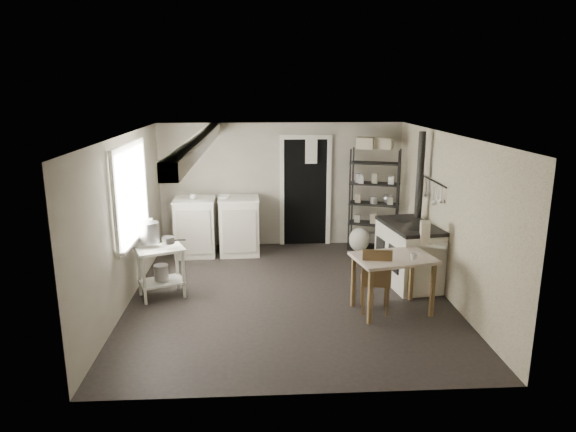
{
  "coord_description": "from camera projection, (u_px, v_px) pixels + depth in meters",
  "views": [
    {
      "loc": [
        -0.42,
        -6.93,
        2.91
      ],
      "look_at": [
        0.0,
        0.3,
        1.1
      ],
      "focal_mm": 32.0,
      "sensor_mm": 36.0,
      "label": 1
    }
  ],
  "objects": [
    {
      "name": "ceiling",
      "position": [
        289.0,
        135.0,
        6.88
      ],
      "size": [
        5.0,
        5.0,
        0.0
      ],
      "primitive_type": "plane",
      "rotation": [
        3.14,
        0.0,
        0.0
      ],
      "color": "silver",
      "rests_on": "wall_back"
    },
    {
      "name": "stovepipe",
      "position": [
        420.0,
        176.0,
        7.9
      ],
      "size": [
        0.11,
        0.11,
        1.34
      ],
      "primitive_type": null,
      "rotation": [
        0.0,
        0.0,
        -0.05
      ],
      "color": "black",
      "rests_on": "stove"
    },
    {
      "name": "wall_back",
      "position": [
        281.0,
        185.0,
        9.58
      ],
      "size": [
        4.5,
        0.02,
        2.3
      ],
      "primitive_type": "cube",
      "color": "#A69E8D",
      "rests_on": "ground"
    },
    {
      "name": "utensil_rail",
      "position": [
        431.0,
        180.0,
        7.77
      ],
      "size": [
        0.06,
        1.2,
        0.44
      ],
      "primitive_type": null,
      "color": "#B0B0B2",
      "rests_on": "wall_right"
    },
    {
      "name": "wall_right",
      "position": [
        447.0,
        216.0,
        7.29
      ],
      "size": [
        0.02,
        5.0,
        2.3
      ],
      "primitive_type": "cube",
      "color": "#A69E8D",
      "rests_on": "ground"
    },
    {
      "name": "doorway",
      "position": [
        305.0,
        193.0,
        9.62
      ],
      "size": [
        0.96,
        0.1,
        2.08
      ],
      "primitive_type": null,
      "color": "white",
      "rests_on": "ground"
    },
    {
      "name": "storage_box_b",
      "position": [
        384.0,
        141.0,
        9.07
      ],
      "size": [
        0.38,
        0.37,
        0.19
      ],
      "primitive_type": "cube",
      "rotation": [
        0.0,
        0.0,
        -0.41
      ],
      "color": "beige",
      "rests_on": "shelf_rack"
    },
    {
      "name": "floor_crock",
      "position": [
        401.0,
        283.0,
        7.66
      ],
      "size": [
        0.14,
        0.14,
        0.15
      ],
      "primitive_type": "cylinder",
      "rotation": [
        0.0,
        0.0,
        -0.21
      ],
      "color": "silver",
      "rests_on": "ground"
    },
    {
      "name": "stove",
      "position": [
        408.0,
        255.0,
        7.79
      ],
      "size": [
        0.82,
        1.27,
        0.93
      ],
      "primitive_type": null,
      "rotation": [
        0.0,
        0.0,
        0.14
      ],
      "color": "silver",
      "rests_on": "ground"
    },
    {
      "name": "flour_sack",
      "position": [
        359.0,
        239.0,
        9.35
      ],
      "size": [
        0.46,
        0.43,
        0.45
      ],
      "primitive_type": "ellipsoid",
      "rotation": [
        0.0,
        0.0,
        -0.37
      ],
      "color": "white",
      "rests_on": "ground"
    },
    {
      "name": "wallpaper_panel",
      "position": [
        446.0,
        216.0,
        7.29
      ],
      "size": [
        0.01,
        5.0,
        2.3
      ],
      "primitive_type": null,
      "color": "beige",
      "rests_on": "wall_right"
    },
    {
      "name": "bucket",
      "position": [
        161.0,
        272.0,
        7.23
      ],
      "size": [
        0.26,
        0.26,
        0.22
      ],
      "primitive_type": "cylinder",
      "rotation": [
        0.0,
        0.0,
        0.38
      ],
      "color": "#B0B0B2",
      "rests_on": "prep_table"
    },
    {
      "name": "window",
      "position": [
        130.0,
        192.0,
        7.15
      ],
      "size": [
        0.12,
        1.76,
        1.28
      ],
      "primitive_type": null,
      "color": "white",
      "rests_on": "wall_left"
    },
    {
      "name": "work_table",
      "position": [
        392.0,
        284.0,
        6.8
      ],
      "size": [
        1.13,
        0.89,
        0.77
      ],
      "primitive_type": null,
      "rotation": [
        0.0,
        0.0,
        0.2
      ],
      "color": "beige",
      "rests_on": "ground"
    },
    {
      "name": "wall_front",
      "position": [
        305.0,
        284.0,
        4.74
      ],
      "size": [
        4.5,
        0.02,
        2.3
      ],
      "primitive_type": "cube",
      "color": "#A69E8D",
      "rests_on": "ground"
    },
    {
      "name": "saucepan",
      "position": [
        168.0,
        240.0,
        7.15
      ],
      "size": [
        0.21,
        0.21,
        0.1
      ],
      "primitive_type": "cylinder",
      "rotation": [
        0.0,
        0.0,
        0.27
      ],
      "color": "#B0B0B2",
      "rests_on": "prep_table"
    },
    {
      "name": "wall_left",
      "position": [
        126.0,
        220.0,
        7.04
      ],
      "size": [
        0.02,
        5.0,
        2.3
      ],
      "primitive_type": "cube",
      "color": "#A69E8D",
      "rests_on": "ground"
    },
    {
      "name": "mixing_bowl",
      "position": [
        224.0,
        203.0,
        9.01
      ],
      "size": [
        0.31,
        0.31,
        0.07
      ],
      "primitive_type": "imported",
      "rotation": [
        0.0,
        0.0,
        -0.09
      ],
      "color": "silver",
      "rests_on": "base_cabinets"
    },
    {
      "name": "side_ledge",
      "position": [
        426.0,
        267.0,
        7.3
      ],
      "size": [
        0.6,
        0.48,
        0.81
      ],
      "primitive_type": null,
      "rotation": [
        0.0,
        0.0,
        -0.43
      ],
      "color": "white",
      "rests_on": "ground"
    },
    {
      "name": "oats_box",
      "position": [
        425.0,
        229.0,
        7.1
      ],
      "size": [
        0.16,
        0.22,
        0.31
      ],
      "primitive_type": "cube",
      "rotation": [
        0.0,
        0.0,
        -0.21
      ],
      "color": "beige",
      "rests_on": "side_ledge"
    },
    {
      "name": "prep_table",
      "position": [
        161.0,
        270.0,
        7.28
      ],
      "size": [
        0.76,
        0.66,
        0.73
      ],
      "primitive_type": null,
      "rotation": [
        0.0,
        0.0,
        0.4
      ],
      "color": "white",
      "rests_on": "ground"
    },
    {
      "name": "base_cabinets",
      "position": [
        217.0,
        229.0,
        9.16
      ],
      "size": [
        1.58,
        0.73,
        1.02
      ],
      "primitive_type": null,
      "rotation": [
        0.0,
        0.0,
        0.04
      ],
      "color": "silver",
      "rests_on": "ground"
    },
    {
      "name": "shelf_rack",
      "position": [
        374.0,
        199.0,
        9.3
      ],
      "size": [
        0.95,
        0.62,
        1.86
      ],
      "primitive_type": null,
      "rotation": [
        0.0,
        0.0,
        -0.34
      ],
      "color": "black",
      "rests_on": "ground"
    },
    {
      "name": "chair",
      "position": [
        375.0,
        276.0,
        6.79
      ],
      "size": [
        0.43,
        0.45,
        0.91
      ],
      "primitive_type": null,
      "rotation": [
        0.0,
        0.0,
        -0.16
      ],
      "color": "brown",
      "rests_on": "ground"
    },
    {
      "name": "ceiling_beam",
      "position": [
        200.0,
        143.0,
        6.84
      ],
      "size": [
        0.18,
        5.0,
        0.18
      ],
      "primitive_type": null,
      "color": "white",
      "rests_on": "ceiling"
    },
    {
      "name": "storage_box_a",
      "position": [
        366.0,
        140.0,
        9.06
      ],
      "size": [
        0.37,
        0.35,
        0.2
      ],
      "primitive_type": "cube",
      "rotation": [
        0.0,
        0.0,
        -0.37
      ],
      "color": "beige",
      "rests_on": "shelf_rack"
    },
    {
      "name": "stockpot",
      "position": [
        149.0,
        233.0,
        7.19
      ],
      "size": [
        0.32,
        0.32,
        0.3
      ],
      "primitive_type": "cylinder",
      "rotation": [
        0.0,
        0.0,
        -0.19
      ],
      "color": "#B0B0B2",
      "rests_on": "prep_table"
    },
    {
      "name": "shelf_jar",
      "position": [
        361.0,
        177.0,
        9.17
      ],
      "size": [
        0.11,
        0.11,
        0.2
      ],
      "primitive_type": "imported",
      "rotation": [
        0.0,
        0.0,
        -0.31
      ],
      "color": "silver",
      "rests_on": "shelf_rack"
    },
    {
      "name": "counter_cup",
      "position": [
        193.0,
        203.0,
        8.96
      ],
      "size": [
        0.14,
        0.14,
        0.09
      ],
      "primitive_type": "imported",
      "rotation": [
        0.0,
        0.0,
        0.26
      ],
      "color": "silver",
      "rests_on": "base_cabinets"
    },
    {
      "name": "table_cup",
      "position": [
        413.0,
        257.0,
        6.57
      ],
      "size": [
        0.11,
        0.11,
        0.09
      ],
      "primitive_type": "imported",
      "rotation": [
        0.0,
        0.0,
        0.17
      ],
      "color": "silver",
      "rests_on": "work_table"
    },
    {
      "name": "floor",
      "position": [
        289.0,
        294.0,
        7.44
      ],
      "size": [
        5.0,
        5.0,
        0.0
      ],
      "primitive_type": "plane",
      "color": "black",
      "rests_on": "ground"
    }
  ]
}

